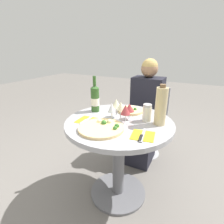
{
  "coord_description": "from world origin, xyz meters",
  "views": [
    {
      "loc": [
        0.53,
        -1.17,
        1.29
      ],
      "look_at": [
        -0.02,
        -0.09,
        0.83
      ],
      "focal_mm": 28.0,
      "sensor_mm": 36.0,
      "label": 1
    }
  ],
  "objects_px": {
    "chair_behind_diner": "(147,122)",
    "wine_bottle": "(95,98)",
    "pizza_large": "(102,128)",
    "seated_diner": "(144,117)",
    "tall_carafe": "(161,106)",
    "dining_table": "(119,142)"
  },
  "relations": [
    {
      "from": "chair_behind_diner",
      "to": "wine_bottle",
      "type": "distance_m",
      "value": 0.89
    },
    {
      "from": "pizza_large",
      "to": "wine_bottle",
      "type": "height_order",
      "value": "wine_bottle"
    },
    {
      "from": "chair_behind_diner",
      "to": "seated_diner",
      "type": "distance_m",
      "value": 0.18
    },
    {
      "from": "pizza_large",
      "to": "wine_bottle",
      "type": "relative_size",
      "value": 1.03
    },
    {
      "from": "seated_diner",
      "to": "tall_carafe",
      "type": "height_order",
      "value": "seated_diner"
    },
    {
      "from": "dining_table",
      "to": "pizza_large",
      "type": "bearing_deg",
      "value": -104.08
    },
    {
      "from": "seated_diner",
      "to": "chair_behind_diner",
      "type": "bearing_deg",
      "value": -90.0
    },
    {
      "from": "chair_behind_diner",
      "to": "tall_carafe",
      "type": "xyz_separation_m",
      "value": [
        0.29,
        -0.74,
        0.47
      ]
    },
    {
      "from": "dining_table",
      "to": "tall_carafe",
      "type": "distance_m",
      "value": 0.46
    },
    {
      "from": "chair_behind_diner",
      "to": "wine_bottle",
      "type": "bearing_deg",
      "value": 66.98
    },
    {
      "from": "wine_bottle",
      "to": "tall_carafe",
      "type": "relative_size",
      "value": 1.04
    },
    {
      "from": "wine_bottle",
      "to": "tall_carafe",
      "type": "xyz_separation_m",
      "value": [
        0.59,
        -0.03,
        0.03
      ]
    },
    {
      "from": "dining_table",
      "to": "wine_bottle",
      "type": "distance_m",
      "value": 0.44
    },
    {
      "from": "chair_behind_diner",
      "to": "seated_diner",
      "type": "relative_size",
      "value": 0.71
    },
    {
      "from": "pizza_large",
      "to": "tall_carafe",
      "type": "bearing_deg",
      "value": 38.07
    },
    {
      "from": "seated_diner",
      "to": "tall_carafe",
      "type": "distance_m",
      "value": 0.75
    },
    {
      "from": "seated_diner",
      "to": "pizza_large",
      "type": "height_order",
      "value": "seated_diner"
    },
    {
      "from": "chair_behind_diner",
      "to": "tall_carafe",
      "type": "height_order",
      "value": "tall_carafe"
    },
    {
      "from": "seated_diner",
      "to": "wine_bottle",
      "type": "xyz_separation_m",
      "value": [
        -0.3,
        -0.57,
        0.33
      ]
    },
    {
      "from": "dining_table",
      "to": "chair_behind_diner",
      "type": "distance_m",
      "value": 0.83
    },
    {
      "from": "chair_behind_diner",
      "to": "seated_diner",
      "type": "height_order",
      "value": "seated_diner"
    },
    {
      "from": "dining_table",
      "to": "chair_behind_diner",
      "type": "bearing_deg",
      "value": 89.16
    }
  ]
}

